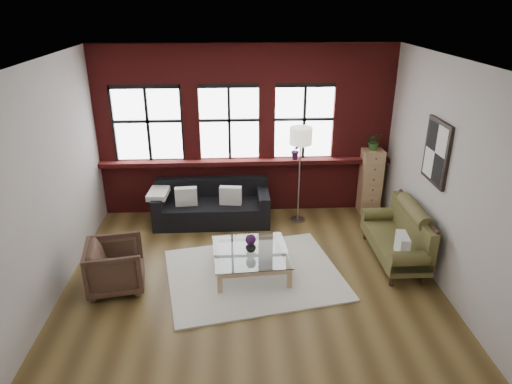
{
  "coord_description": "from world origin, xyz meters",
  "views": [
    {
      "loc": [
        -0.25,
        -5.87,
        3.93
      ],
      "look_at": [
        0.1,
        0.6,
        1.15
      ],
      "focal_mm": 32.0,
      "sensor_mm": 36.0,
      "label": 1
    }
  ],
  "objects_px": {
    "armchair": "(116,266)",
    "floor_lamp": "(299,172)",
    "coffee_table": "(251,262)",
    "dark_sofa": "(212,203)",
    "vase": "(251,246)",
    "vintage_settee": "(395,235)",
    "drawer_chest": "(370,181)"
  },
  "relations": [
    {
      "from": "floor_lamp",
      "to": "armchair",
      "type": "bearing_deg",
      "value": -145.31
    },
    {
      "from": "armchair",
      "to": "floor_lamp",
      "type": "height_order",
      "value": "floor_lamp"
    },
    {
      "from": "dark_sofa",
      "to": "drawer_chest",
      "type": "height_order",
      "value": "drawer_chest"
    },
    {
      "from": "drawer_chest",
      "to": "floor_lamp",
      "type": "distance_m",
      "value": 1.53
    },
    {
      "from": "dark_sofa",
      "to": "coffee_table",
      "type": "relative_size",
      "value": 1.88
    },
    {
      "from": "dark_sofa",
      "to": "drawer_chest",
      "type": "xyz_separation_m",
      "value": [
        3.07,
        0.33,
        0.25
      ]
    },
    {
      "from": "vase",
      "to": "coffee_table",
      "type": "bearing_deg",
      "value": -90.0
    },
    {
      "from": "vase",
      "to": "vintage_settee",
      "type": "bearing_deg",
      "value": 5.81
    },
    {
      "from": "armchair",
      "to": "coffee_table",
      "type": "distance_m",
      "value": 1.99
    },
    {
      "from": "coffee_table",
      "to": "drawer_chest",
      "type": "xyz_separation_m",
      "value": [
        2.42,
        2.09,
        0.45
      ]
    },
    {
      "from": "vase",
      "to": "floor_lamp",
      "type": "distance_m",
      "value": 2.05
    },
    {
      "from": "armchair",
      "to": "dark_sofa",
      "type": "bearing_deg",
      "value": -42.2
    },
    {
      "from": "dark_sofa",
      "to": "armchair",
      "type": "height_order",
      "value": "dark_sofa"
    },
    {
      "from": "coffee_table",
      "to": "drawer_chest",
      "type": "bearing_deg",
      "value": 40.81
    },
    {
      "from": "vase",
      "to": "drawer_chest",
      "type": "height_order",
      "value": "drawer_chest"
    },
    {
      "from": "vase",
      "to": "drawer_chest",
      "type": "relative_size",
      "value": 0.13
    },
    {
      "from": "dark_sofa",
      "to": "vintage_settee",
      "type": "relative_size",
      "value": 1.28
    },
    {
      "from": "vintage_settee",
      "to": "floor_lamp",
      "type": "distance_m",
      "value": 2.08
    },
    {
      "from": "armchair",
      "to": "coffee_table",
      "type": "height_order",
      "value": "armchair"
    },
    {
      "from": "vintage_settee",
      "to": "armchair",
      "type": "height_order",
      "value": "vintage_settee"
    },
    {
      "from": "vintage_settee",
      "to": "vase",
      "type": "bearing_deg",
      "value": -174.19
    },
    {
      "from": "vintage_settee",
      "to": "dark_sofa",
      "type": "bearing_deg",
      "value": 152.75
    },
    {
      "from": "dark_sofa",
      "to": "vintage_settee",
      "type": "bearing_deg",
      "value": -27.25
    },
    {
      "from": "dark_sofa",
      "to": "drawer_chest",
      "type": "bearing_deg",
      "value": 6.1
    },
    {
      "from": "armchair",
      "to": "vase",
      "type": "height_order",
      "value": "armchair"
    },
    {
      "from": "armchair",
      "to": "coffee_table",
      "type": "bearing_deg",
      "value": -91.07
    },
    {
      "from": "armchair",
      "to": "floor_lamp",
      "type": "xyz_separation_m",
      "value": [
        2.93,
        2.03,
        0.62
      ]
    },
    {
      "from": "floor_lamp",
      "to": "vintage_settee",
      "type": "bearing_deg",
      "value": -48.23
    },
    {
      "from": "armchair",
      "to": "floor_lamp",
      "type": "relative_size",
      "value": 0.4
    },
    {
      "from": "armchair",
      "to": "vase",
      "type": "distance_m",
      "value": 1.99
    },
    {
      "from": "armchair",
      "to": "drawer_chest",
      "type": "relative_size",
      "value": 0.63
    },
    {
      "from": "coffee_table",
      "to": "floor_lamp",
      "type": "height_order",
      "value": "floor_lamp"
    }
  ]
}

